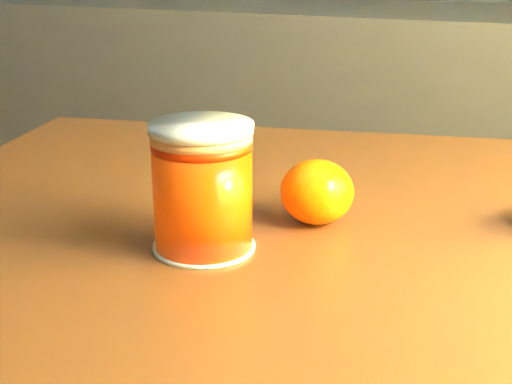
% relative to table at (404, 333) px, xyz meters
% --- Properties ---
extents(kitchen_counter, '(3.15, 0.60, 0.90)m').
position_rel_table_xyz_m(kitchen_counter, '(-0.90, 1.36, -0.26)').
color(kitchen_counter, '#4B4B50').
rests_on(kitchen_counter, ground).
extents(table, '(1.21, 0.96, 0.81)m').
position_rel_table_xyz_m(table, '(0.00, 0.00, 0.00)').
color(table, brown).
rests_on(table, ground).
extents(juice_glass, '(0.09, 0.09, 0.11)m').
position_rel_table_xyz_m(juice_glass, '(-0.16, -0.10, 0.16)').
color(juice_glass, '#E73B04').
rests_on(juice_glass, table).
extents(orange_front, '(0.08, 0.08, 0.06)m').
position_rel_table_xyz_m(orange_front, '(-0.09, -0.00, 0.13)').
color(orange_front, '#FF6D05').
rests_on(orange_front, table).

